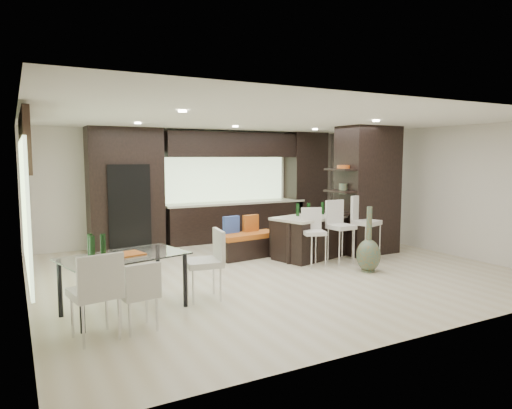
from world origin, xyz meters
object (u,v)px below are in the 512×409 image
stool_mid (341,238)px  stool_right (366,234)px  chair_end (204,268)px  chair_near (138,298)px  floor_vase (369,239)px  dining_table (125,284)px  chair_far (95,299)px  bench (248,245)px  kitchen_island (318,236)px  stool_left (314,243)px

stool_mid → stool_right: size_ratio=0.95×
chair_end → chair_near: bearing=131.3°
chair_near → chair_end: (1.13, 0.74, 0.08)m
floor_vase → dining_table: bearing=-178.7°
chair_far → stool_right: bearing=6.9°
stool_mid → dining_table: 4.40m
dining_table → stool_mid: bearing=-2.6°
stool_mid → bench: 1.89m
kitchen_island → stool_mid: (-0.00, -0.76, 0.07)m
kitchen_island → chair_end: chair_end is taller
chair_end → bench: bearing=-32.2°
stool_right → chair_far: (-5.43, -1.62, -0.05)m
stool_mid → dining_table: stool_mid is taller
dining_table → stool_left: bearing=-0.4°
stool_mid → chair_near: (-4.31, -1.59, -0.10)m
stool_left → chair_near: bearing=-138.2°
chair_near → chair_far: 0.50m
stool_left → bench: bearing=137.3°
stool_mid → chair_end: 3.30m
bench → stool_right: bearing=-41.3°
stool_right → chair_end: size_ratio=1.11×
stool_mid → stool_right: (0.63, -0.01, 0.03)m
stool_mid → dining_table: bearing=-172.8°
bench → chair_end: 2.85m
kitchen_island → chair_far: size_ratio=2.18×
stool_mid → bench: size_ratio=0.75×
floor_vase → chair_end: bearing=-178.2°
stool_right → kitchen_island: bearing=108.3°
chair_far → chair_end: (1.62, 0.78, -0.00)m
bench → chair_end: (-1.84, -2.17, 0.22)m
kitchen_island → chair_near: kitchen_island is taller
kitchen_island → dining_table: kitchen_island is taller
chair_near → bench: bearing=37.9°
bench → chair_end: chair_end is taller
kitchen_island → chair_near: bearing=-166.9°
dining_table → chair_far: 0.93m
dining_table → chair_end: chair_end is taller
stool_mid → chair_near: size_ratio=1.27×
stool_mid → chair_end: stool_mid is taller
bench → dining_table: bearing=-151.4°
dining_table → stool_right: bearing=-4.1°
bench → dining_table: (-2.97, -2.17, 0.13)m
stool_right → chair_far: stool_right is taller
stool_mid → chair_end: bearing=-169.0°
chair_far → stool_left: bearing=11.8°
stool_right → chair_end: bearing=171.6°
chair_far → chair_near: bearing=-4.8°
stool_left → dining_table: stool_left is taller
stool_mid → floor_vase: (0.02, -0.76, 0.10)m
kitchen_island → stool_right: 1.00m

